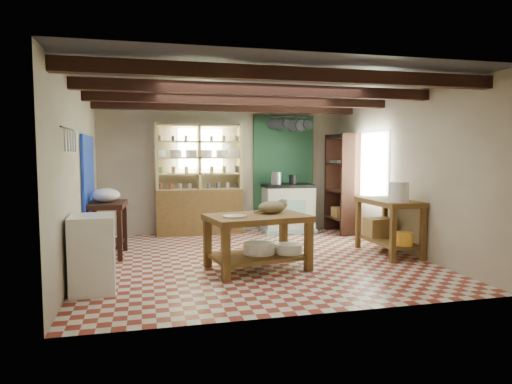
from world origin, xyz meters
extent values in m
cube|color=maroon|center=(0.00, 0.00, -0.01)|extent=(5.00, 5.00, 0.02)
cube|color=#424146|center=(0.00, 0.00, 2.60)|extent=(5.00, 5.00, 0.02)
cube|color=#B9AF95|center=(0.00, 2.50, 1.30)|extent=(5.00, 0.04, 2.60)
cube|color=#B9AF95|center=(0.00, -2.50, 1.30)|extent=(5.00, 0.04, 2.60)
cube|color=#B9AF95|center=(-2.50, 0.00, 1.30)|extent=(0.04, 5.00, 2.60)
cube|color=#B9AF95|center=(2.50, 0.00, 1.30)|extent=(0.04, 5.00, 2.60)
cube|color=black|center=(0.00, 0.00, 2.48)|extent=(5.00, 3.80, 0.15)
cube|color=#183ABA|center=(-2.47, 0.90, 1.10)|extent=(0.04, 1.40, 1.60)
cube|color=#1B432A|center=(1.25, 2.47, 1.25)|extent=(1.30, 0.04, 2.30)
cube|color=#B7CDB6|center=(-0.50, 2.48, 1.70)|extent=(0.90, 0.02, 0.80)
cube|color=#B7CDB6|center=(2.48, 1.00, 1.40)|extent=(0.02, 1.30, 1.20)
cube|color=black|center=(-2.44, -1.20, 1.78)|extent=(0.06, 0.90, 0.28)
cube|color=black|center=(1.25, 2.05, 2.18)|extent=(0.86, 0.12, 0.36)
cube|color=#DCC57F|center=(-0.55, 2.31, 1.10)|extent=(1.70, 0.34, 2.20)
cube|color=black|center=(2.28, 1.80, 1.00)|extent=(0.40, 0.86, 2.00)
cube|color=brown|center=(-0.10, -0.63, 0.38)|extent=(1.49, 1.12, 0.77)
cube|color=beige|center=(1.25, 2.15, 0.49)|extent=(1.03, 0.71, 0.98)
cube|color=black|center=(-2.20, 0.71, 0.43)|extent=(0.64, 0.88, 0.86)
cube|color=white|center=(-2.22, -1.15, 0.45)|extent=(0.52, 0.62, 0.90)
cube|color=brown|center=(2.18, -0.21, 0.44)|extent=(0.62, 1.23, 0.88)
ellipsoid|color=#908054|center=(0.14, -0.53, 0.85)|extent=(0.47, 0.41, 0.18)
cylinder|color=#9C9BA2|center=(-0.43, -0.73, 0.78)|extent=(0.37, 0.37, 0.02)
cylinder|color=white|center=(-0.06, -0.57, 0.28)|extent=(0.52, 0.52, 0.16)
cylinder|color=white|center=(0.36, -0.65, 0.27)|extent=(0.44, 0.44, 0.13)
cylinder|color=#9C9BA2|center=(1.00, 2.16, 1.11)|extent=(0.22, 0.22, 0.25)
cylinder|color=black|center=(1.35, 2.15, 1.08)|extent=(0.16, 0.16, 0.19)
ellipsoid|color=white|center=(-2.20, 0.71, 0.97)|extent=(0.47, 0.47, 0.22)
cylinder|color=white|center=(2.13, -0.56, 1.04)|extent=(0.30, 0.30, 0.30)
cube|color=olive|center=(2.18, 0.09, 0.39)|extent=(0.43, 0.35, 0.30)
cylinder|color=gold|center=(2.18, -0.66, 0.33)|extent=(0.27, 0.27, 0.20)
camera|label=1|loc=(-1.62, -6.71, 1.64)|focal=32.00mm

